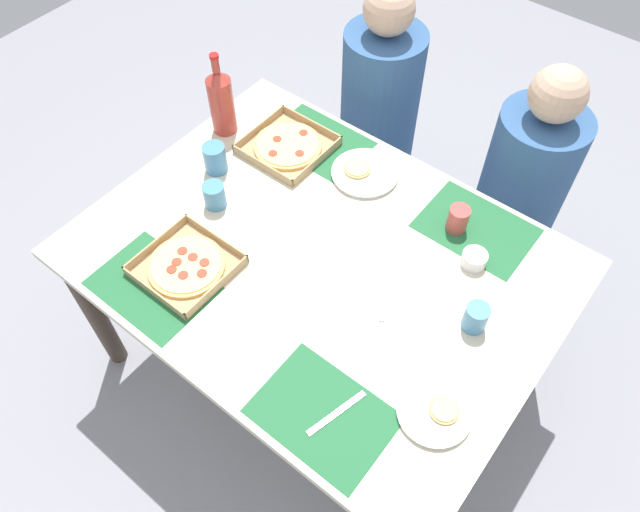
# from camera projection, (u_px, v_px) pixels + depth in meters

# --- Properties ---
(ground_plane) EXTENTS (6.00, 6.00, 0.00)m
(ground_plane) POSITION_uv_depth(u_px,v_px,m) (320.00, 362.00, 2.51)
(ground_plane) COLOR gray
(dining_table) EXTENTS (1.47, 1.11, 0.74)m
(dining_table) POSITION_uv_depth(u_px,v_px,m) (320.00, 273.00, 2.00)
(dining_table) COLOR #3F3328
(dining_table) RESTS_ON ground_plane
(placemat_near_left) EXTENTS (0.36, 0.26, 0.00)m
(placemat_near_left) POSITION_uv_depth(u_px,v_px,m) (153.00, 286.00, 1.85)
(placemat_near_left) COLOR #236638
(placemat_near_left) RESTS_ON dining_table
(placemat_near_right) EXTENTS (0.36, 0.26, 0.00)m
(placemat_near_right) POSITION_uv_depth(u_px,v_px,m) (323.00, 414.00, 1.61)
(placemat_near_right) COLOR #236638
(placemat_near_right) RESTS_ON dining_table
(placemat_far_left) EXTENTS (0.36, 0.26, 0.00)m
(placemat_far_left) POSITION_uv_depth(u_px,v_px,m) (318.00, 142.00, 2.23)
(placemat_far_left) COLOR #236638
(placemat_far_left) RESTS_ON dining_table
(placemat_far_right) EXTENTS (0.36, 0.26, 0.00)m
(placemat_far_right) POSITION_uv_depth(u_px,v_px,m) (476.00, 228.00, 1.99)
(placemat_far_right) COLOR #236638
(placemat_far_right) RESTS_ON dining_table
(pizza_box_edge_far) EXTENTS (0.28, 0.28, 0.04)m
(pizza_box_edge_far) POSITION_uv_depth(u_px,v_px,m) (288.00, 146.00, 2.20)
(pizza_box_edge_far) COLOR tan
(pizza_box_edge_far) RESTS_ON dining_table
(pizza_box_corner_right) EXTENTS (0.27, 0.27, 0.04)m
(pizza_box_corner_right) POSITION_uv_depth(u_px,v_px,m) (187.00, 266.00, 1.88)
(pizza_box_corner_right) COLOR tan
(pizza_box_corner_right) RESTS_ON dining_table
(plate_near_right) EXTENTS (0.20, 0.20, 0.03)m
(plate_near_right) POSITION_uv_depth(u_px,v_px,m) (435.00, 412.00, 1.60)
(plate_near_right) COLOR white
(plate_near_right) RESTS_ON dining_table
(plate_far_left) EXTENTS (0.24, 0.24, 0.03)m
(plate_far_left) POSITION_uv_depth(u_px,v_px,m) (364.00, 173.00, 2.12)
(plate_far_left) COLOR white
(plate_far_left) RESTS_ON dining_table
(soda_bottle) EXTENTS (0.09, 0.09, 0.32)m
(soda_bottle) POSITION_uv_depth(u_px,v_px,m) (221.00, 101.00, 2.17)
(soda_bottle) COLOR #B2382D
(soda_bottle) RESTS_ON dining_table
(cup_red) EXTENTS (0.07, 0.07, 0.09)m
(cup_red) POSITION_uv_depth(u_px,v_px,m) (476.00, 318.00, 1.73)
(cup_red) COLOR teal
(cup_red) RESTS_ON dining_table
(cup_clear_left) EXTENTS (0.07, 0.07, 0.09)m
(cup_clear_left) POSITION_uv_depth(u_px,v_px,m) (458.00, 219.00, 1.95)
(cup_clear_left) COLOR #BF4742
(cup_clear_left) RESTS_ON dining_table
(cup_dark) EXTENTS (0.07, 0.07, 0.09)m
(cup_dark) POSITION_uv_depth(u_px,v_px,m) (214.00, 195.00, 2.01)
(cup_dark) COLOR teal
(cup_dark) RESTS_ON dining_table
(cup_clear_right) EXTENTS (0.08, 0.08, 0.11)m
(cup_clear_right) POSITION_uv_depth(u_px,v_px,m) (215.00, 158.00, 2.11)
(cup_clear_right) COLOR teal
(cup_clear_right) RESTS_ON dining_table
(condiment_bowl) EXTENTS (0.08, 0.08, 0.05)m
(condiment_bowl) POSITION_uv_depth(u_px,v_px,m) (474.00, 259.00, 1.88)
(condiment_bowl) COLOR white
(condiment_bowl) RESTS_ON dining_table
(fork_by_far_left) EXTENTS (0.06, 0.19, 0.00)m
(fork_by_far_left) POSITION_uv_depth(u_px,v_px,m) (337.00, 413.00, 1.61)
(fork_by_far_left) COLOR #B7B7BC
(fork_by_far_left) RESTS_ON dining_table
(knife_by_far_right) EXTENTS (0.14, 0.18, 0.00)m
(knife_by_far_right) POSITION_uv_depth(u_px,v_px,m) (381.00, 292.00, 1.84)
(knife_by_far_right) COLOR #B7B7BC
(knife_by_far_right) RESTS_ON dining_table
(diner_left_seat) EXTENTS (0.32, 0.32, 1.16)m
(diner_left_seat) POSITION_uv_depth(u_px,v_px,m) (377.00, 127.00, 2.60)
(diner_left_seat) COLOR #33598C
(diner_left_seat) RESTS_ON ground_plane
(diner_right_seat) EXTENTS (0.32, 0.32, 1.12)m
(diner_right_seat) POSITION_uv_depth(u_px,v_px,m) (516.00, 203.00, 2.37)
(diner_right_seat) COLOR #33598C
(diner_right_seat) RESTS_ON ground_plane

